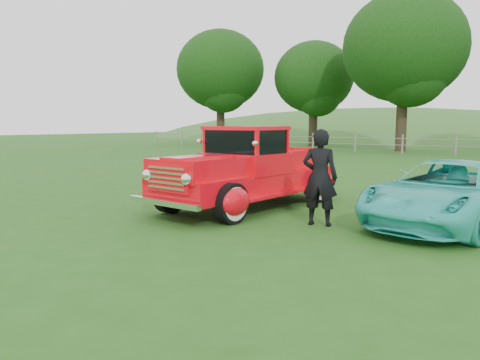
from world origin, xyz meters
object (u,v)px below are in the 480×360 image
Objects in this scene: tree_far_west at (220,70)px; teal_sedan at (450,193)px; man at (320,177)px; tree_near_west at (404,48)px; red_pickup at (247,171)px; tree_mid_west at (314,78)px.

teal_sedan is (23.61, -23.91, -5.90)m from tree_far_west.
tree_far_west reaches higher than man.
man is (21.69, -25.26, -5.61)m from tree_far_west.
tree_far_west is 16.03m from tree_near_west.
man is (-1.92, -1.35, 0.29)m from teal_sedan.
tree_near_west is 25.61m from man.
man is at bearing -15.32° from red_pickup.
tree_far_west is 1.17× the size of tree_mid_west.
tree_near_west is 24.53m from red_pickup.
tree_near_west reaches higher than tree_far_west.
teal_sedan is at bearing -58.93° from tree_mid_west.
tree_far_west is 0.95× the size of tree_near_west.
red_pickup reaches higher than man.
teal_sedan is at bearing -45.36° from tree_far_west.
man is at bearing -135.62° from teal_sedan.
tree_mid_west reaches higher than teal_sedan.
teal_sedan is 2.36m from man.
tree_near_west is (8.00, -3.00, 1.25)m from tree_mid_west.
tree_mid_west is at bearing 118.03° from red_pickup.
teal_sedan is (4.01, 0.60, -0.21)m from red_pickup.
man is (5.69, -24.26, -5.92)m from tree_near_west.
red_pickup is 2.92× the size of man.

